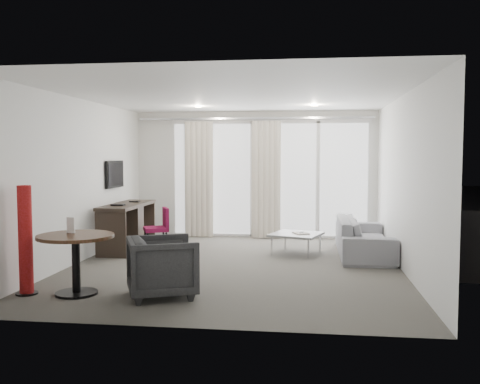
# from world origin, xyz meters

# --- Properties ---
(floor) EXTENTS (5.00, 6.00, 0.00)m
(floor) POSITION_xyz_m (0.00, 0.00, 0.00)
(floor) COLOR #4F4C45
(floor) RESTS_ON ground
(ceiling) EXTENTS (5.00, 6.00, 0.00)m
(ceiling) POSITION_xyz_m (0.00, 0.00, 2.60)
(ceiling) COLOR white
(ceiling) RESTS_ON ground
(wall_left) EXTENTS (0.00, 6.00, 2.60)m
(wall_left) POSITION_xyz_m (-2.50, 0.00, 1.30)
(wall_left) COLOR silver
(wall_left) RESTS_ON ground
(wall_right) EXTENTS (0.00, 6.00, 2.60)m
(wall_right) POSITION_xyz_m (2.50, 0.00, 1.30)
(wall_right) COLOR silver
(wall_right) RESTS_ON ground
(wall_front) EXTENTS (5.00, 0.00, 2.60)m
(wall_front) POSITION_xyz_m (0.00, -3.00, 1.30)
(wall_front) COLOR silver
(wall_front) RESTS_ON ground
(window_panel) EXTENTS (4.00, 0.02, 2.38)m
(window_panel) POSITION_xyz_m (0.30, 2.98, 1.20)
(window_panel) COLOR white
(window_panel) RESTS_ON ground
(window_frame) EXTENTS (4.10, 0.06, 2.44)m
(window_frame) POSITION_xyz_m (0.30, 2.97, 1.20)
(window_frame) COLOR white
(window_frame) RESTS_ON ground
(curtain_left) EXTENTS (0.60, 0.20, 2.38)m
(curtain_left) POSITION_xyz_m (-1.15, 2.82, 1.20)
(curtain_left) COLOR beige
(curtain_left) RESTS_ON ground
(curtain_right) EXTENTS (0.60, 0.20, 2.38)m
(curtain_right) POSITION_xyz_m (0.25, 2.82, 1.20)
(curtain_right) COLOR beige
(curtain_right) RESTS_ON ground
(curtain_track) EXTENTS (4.80, 0.04, 0.04)m
(curtain_track) POSITION_xyz_m (0.00, 2.82, 2.45)
(curtain_track) COLOR #B2B2B7
(curtain_track) RESTS_ON ceiling
(downlight_a) EXTENTS (0.12, 0.12, 0.02)m
(downlight_a) POSITION_xyz_m (-0.90, 1.60, 2.59)
(downlight_a) COLOR #FFE0B2
(downlight_a) RESTS_ON ceiling
(downlight_b) EXTENTS (0.12, 0.12, 0.02)m
(downlight_b) POSITION_xyz_m (1.20, 1.60, 2.59)
(downlight_b) COLOR #FFE0B2
(downlight_b) RESTS_ON ceiling
(desk) EXTENTS (0.55, 1.76, 0.82)m
(desk) POSITION_xyz_m (-2.13, 1.19, 0.41)
(desk) COLOR black
(desk) RESTS_ON floor
(tv) EXTENTS (0.05, 0.80, 0.50)m
(tv) POSITION_xyz_m (-2.46, 1.45, 1.35)
(tv) COLOR black
(tv) RESTS_ON wall_left
(desk_chair) EXTENTS (0.55, 0.54, 0.78)m
(desk_chair) POSITION_xyz_m (-1.56, 1.03, 0.39)
(desk_chair) COLOR maroon
(desk_chair) RESTS_ON floor
(round_table) EXTENTS (1.03, 1.03, 0.74)m
(round_table) POSITION_xyz_m (-1.70, -1.92, 0.37)
(round_table) COLOR #3A2212
(round_table) RESTS_ON floor
(menu_card) EXTENTS (0.11, 0.04, 0.20)m
(menu_card) POSITION_xyz_m (-1.81, -1.80, 0.72)
(menu_card) COLOR white
(menu_card) RESTS_ON round_table
(red_lamp) EXTENTS (0.35, 0.35, 1.34)m
(red_lamp) POSITION_xyz_m (-2.31, -1.99, 0.67)
(red_lamp) COLOR maroon
(red_lamp) RESTS_ON floor
(tub_armchair) EXTENTS (1.04, 1.03, 0.73)m
(tub_armchair) POSITION_xyz_m (-0.62, -1.88, 0.36)
(tub_armchair) COLOR #29292A
(tub_armchair) RESTS_ON floor
(coffee_table) EXTENTS (1.00, 1.00, 0.36)m
(coffee_table) POSITION_xyz_m (0.91, 1.13, 0.18)
(coffee_table) COLOR gray
(coffee_table) RESTS_ON floor
(remote) EXTENTS (0.08, 0.18, 0.02)m
(remote) POSITION_xyz_m (1.00, 1.16, 0.36)
(remote) COLOR black
(remote) RESTS_ON coffee_table
(magazine) EXTENTS (0.31, 0.34, 0.02)m
(magazine) POSITION_xyz_m (0.99, 1.11, 0.36)
(magazine) COLOR gray
(magazine) RESTS_ON coffee_table
(sofa) EXTENTS (0.85, 2.17, 0.63)m
(sofa) POSITION_xyz_m (2.06, 1.15, 0.32)
(sofa) COLOR gray
(sofa) RESTS_ON floor
(terrace_slab) EXTENTS (5.60, 3.00, 0.12)m
(terrace_slab) POSITION_xyz_m (0.30, 4.50, -0.06)
(terrace_slab) COLOR #4D4D50
(terrace_slab) RESTS_ON ground
(rattan_chair_a) EXTENTS (0.67, 0.67, 0.90)m
(rattan_chair_a) POSITION_xyz_m (0.99, 4.00, 0.45)
(rattan_chair_a) COLOR brown
(rattan_chair_a) RESTS_ON terrace_slab
(rattan_chair_b) EXTENTS (0.62, 0.62, 0.81)m
(rattan_chair_b) POSITION_xyz_m (1.48, 5.13, 0.41)
(rattan_chair_b) COLOR brown
(rattan_chair_b) RESTS_ON terrace_slab
(rattan_table) EXTENTS (0.67, 0.67, 0.55)m
(rattan_table) POSITION_xyz_m (1.03, 4.21, 0.27)
(rattan_table) COLOR brown
(rattan_table) RESTS_ON terrace_slab
(balustrade) EXTENTS (5.50, 0.06, 1.05)m
(balustrade) POSITION_xyz_m (0.30, 5.95, 0.50)
(balustrade) COLOR #B2B2B7
(balustrade) RESTS_ON terrace_slab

